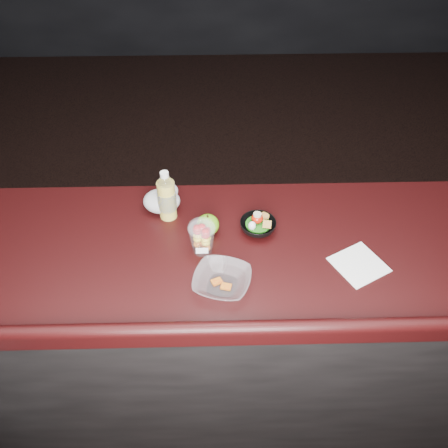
{
  "coord_description": "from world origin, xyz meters",
  "views": [
    {
      "loc": [
        -0.05,
        -0.92,
        2.32
      ],
      "look_at": [
        -0.02,
        0.34,
        1.1
      ],
      "focal_mm": 40.0,
      "sensor_mm": 36.0,
      "label": 1
    }
  ],
  "objects_px": {
    "green_apple": "(208,225)",
    "takeout_bowl": "(222,281)",
    "lemonade_bottle": "(167,198)",
    "snack_bowl": "(258,225)",
    "fruit_cup": "(202,236)"
  },
  "relations": [
    {
      "from": "green_apple",
      "to": "takeout_bowl",
      "type": "xyz_separation_m",
      "value": [
        0.05,
        -0.25,
        -0.02
      ]
    },
    {
      "from": "green_apple",
      "to": "lemonade_bottle",
      "type": "bearing_deg",
      "value": 148.42
    },
    {
      "from": "lemonade_bottle",
      "to": "snack_bowl",
      "type": "xyz_separation_m",
      "value": [
        0.33,
        -0.09,
        -0.06
      ]
    },
    {
      "from": "lemonade_bottle",
      "to": "takeout_bowl",
      "type": "height_order",
      "value": "lemonade_bottle"
    },
    {
      "from": "snack_bowl",
      "to": "lemonade_bottle",
      "type": "bearing_deg",
      "value": 165.67
    },
    {
      "from": "fruit_cup",
      "to": "lemonade_bottle",
      "type": "bearing_deg",
      "value": 125.69
    },
    {
      "from": "lemonade_bottle",
      "to": "fruit_cup",
      "type": "relative_size",
      "value": 1.52
    },
    {
      "from": "fruit_cup",
      "to": "takeout_bowl",
      "type": "bearing_deg",
      "value": -68.0
    },
    {
      "from": "fruit_cup",
      "to": "snack_bowl",
      "type": "distance_m",
      "value": 0.23
    },
    {
      "from": "lemonade_bottle",
      "to": "green_apple",
      "type": "height_order",
      "value": "lemonade_bottle"
    },
    {
      "from": "green_apple",
      "to": "snack_bowl",
      "type": "bearing_deg",
      "value": 2.22
    },
    {
      "from": "lemonade_bottle",
      "to": "green_apple",
      "type": "xyz_separation_m",
      "value": [
        0.15,
        -0.09,
        -0.05
      ]
    },
    {
      "from": "fruit_cup",
      "to": "snack_bowl",
      "type": "height_order",
      "value": "fruit_cup"
    },
    {
      "from": "takeout_bowl",
      "to": "lemonade_bottle",
      "type": "bearing_deg",
      "value": 119.67
    },
    {
      "from": "fruit_cup",
      "to": "snack_bowl",
      "type": "bearing_deg",
      "value": 25.49
    }
  ]
}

